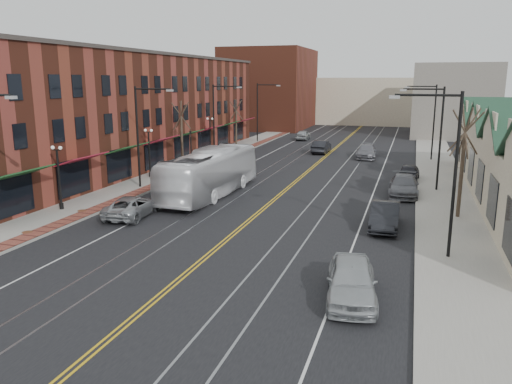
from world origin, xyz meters
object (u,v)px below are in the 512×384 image
Objects in this scene: parked_car_b at (385,216)px; parked_suv at (132,206)px; transit_bus at (210,173)px; parked_car_d at (409,173)px; parked_car_a at (351,280)px; parked_car_c at (404,186)px.

parked_suv is at bearing -172.42° from parked_car_b.
parked_suv is 1.05× the size of parked_car_b.
parked_car_b is at bearing 161.74° from transit_bus.
parked_car_d is (16.80, 17.36, 0.04)m from parked_suv.
parked_car_d is (1.80, 25.68, -0.10)m from parked_car_a.
parked_car_b is 9.32m from parked_car_c.
transit_bus is at bearing -114.68° from parked_suv.
parked_suv is at bearing 143.11° from parked_car_a.
parked_car_a is at bearing -95.37° from parked_car_c.
transit_bus is 2.56× the size of parked_suv.
parked_suv is 20.16m from parked_car_c.
parked_suv is 15.85m from parked_car_b.
transit_bus is 2.59× the size of parked_car_a.
parked_car_a is at bearing 130.93° from transit_bus.
transit_bus is 2.97× the size of parked_car_d.
parked_car_b reaches higher than parked_suv.
transit_bus is at bearing -140.41° from parked_car_d.
transit_bus is at bearing 159.24° from parked_car_b.
parked_car_c is (1.53, 19.86, -0.05)m from parked_car_a.
transit_bus is 19.87m from parked_car_a.
parked_car_a reaches higher than parked_car_d.
parked_car_c is at bearing -88.73° from parked_car_d.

